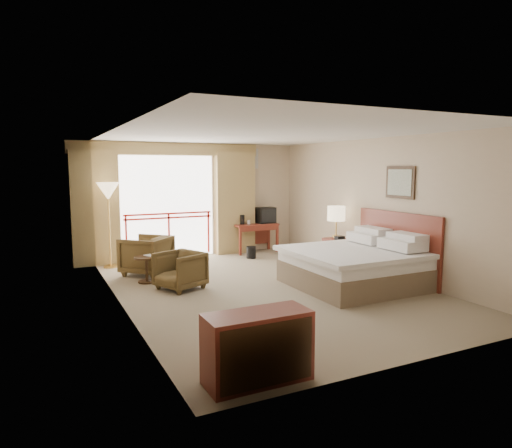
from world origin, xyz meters
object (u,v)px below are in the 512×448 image
desk (254,230)px  tv (266,215)px  armchair_near (180,289)px  floor_lamp (108,194)px  side_table (147,265)px  dresser (258,347)px  table_lamp (336,214)px  wastebasket (251,252)px  armchair_far (147,274)px  nightstand (337,253)px  bed (356,265)px

desk → tv: size_ratio=2.51×
armchair_near → floor_lamp: floor_lamp is taller
side_table → dresser: (0.09, -4.45, 0.02)m
table_lamp → armchair_near: table_lamp is taller
wastebasket → armchair_near: size_ratio=0.39×
table_lamp → wastebasket: bearing=127.8°
wastebasket → side_table: side_table is taller
armchair_far → armchair_near: armchair_far is taller
armchair_near → side_table: side_table is taller
wastebasket → floor_lamp: 3.46m
table_lamp → armchair_far: 4.13m
side_table → dresser: dresser is taller
nightstand → side_table: size_ratio=1.26×
nightstand → desk: size_ratio=0.55×
tv → wastebasket: bearing=-155.2°
bed → wastebasket: size_ratio=7.55×
nightstand → dresser: size_ratio=0.58×
armchair_near → dresser: dresser is taller
nightstand → dresser: dresser is taller
floor_lamp → armchair_near: bearing=-71.0°
desk → wastebasket: bearing=-117.9°
desk → floor_lamp: 3.70m
tv → floor_lamp: bearing=165.6°
table_lamp → side_table: bearing=174.3°
side_table → table_lamp: bearing=-5.7°
table_lamp → wastebasket: (-1.25, 1.61, -1.00)m
armchair_far → floor_lamp: floor_lamp is taller
table_lamp → armchair_near: (-3.55, -0.31, -1.14)m
table_lamp → desk: size_ratio=0.60×
table_lamp → desk: table_lamp is taller
armchair_near → table_lamp: bearing=71.3°
dresser → floor_lamp: bearing=97.4°
bed → nightstand: bed is taller
bed → side_table: 3.83m
table_lamp → armchair_near: bearing=-175.0°
bed → armchair_far: size_ratio=2.49×
side_table → dresser: size_ratio=0.46×
tv → armchair_near: size_ratio=0.61×
nightstand → floor_lamp: size_ratio=0.34×
bed → desk: 3.85m
nightstand → armchair_near: bearing=-177.2°
armchair_far → armchair_near: size_ratio=1.17×
tv → armchair_far: size_ratio=0.52×
table_lamp → floor_lamp: bearing=154.7°
wastebasket → dresser: (-2.64, -5.66, 0.21)m
floor_lamp → nightstand: bearing=-25.8°
armchair_near → dresser: size_ratio=0.69×
bed → armchair_far: 4.10m
desk → armchair_far: size_ratio=1.31×
table_lamp → dresser: 5.67m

